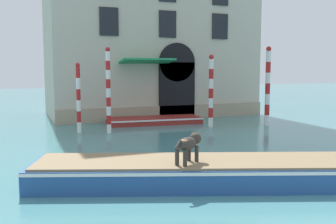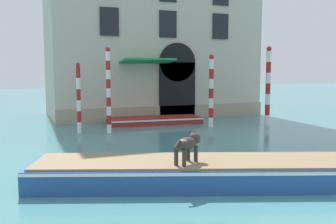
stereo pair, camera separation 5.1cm
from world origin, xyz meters
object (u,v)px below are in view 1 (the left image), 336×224
(boat_moored_near_palazzo, at_px, (154,120))
(mooring_pole_2, at_px, (79,98))
(dog_on_deck, at_px, (189,144))
(mooring_pole_0, at_px, (268,86))
(boat_foreground, at_px, (199,171))
(mooring_pole_1, at_px, (211,91))
(mooring_pole_3, at_px, (108,90))

(boat_moored_near_palazzo, bearing_deg, mooring_pole_2, -154.54)
(dog_on_deck, height_order, boat_moored_near_palazzo, dog_on_deck)
(boat_moored_near_palazzo, distance_m, mooring_pole_2, 4.92)
(dog_on_deck, xyz_separation_m, mooring_pole_0, (8.56, 8.50, 0.97))
(boat_foreground, distance_m, dog_on_deck, 0.92)
(mooring_pole_1, xyz_separation_m, mooring_pole_3, (-5.40, 0.05, 0.14))
(boat_foreground, bearing_deg, mooring_pole_1, 80.63)
(boat_moored_near_palazzo, bearing_deg, mooring_pole_0, -23.52)
(mooring_pole_0, relative_size, mooring_pole_2, 1.27)
(mooring_pole_2, bearing_deg, boat_moored_near_palazzo, 20.68)
(mooring_pole_2, height_order, mooring_pole_3, mooring_pole_3)
(dog_on_deck, relative_size, mooring_pole_0, 0.23)
(dog_on_deck, bearing_deg, mooring_pole_1, 23.92)
(mooring_pole_0, height_order, mooring_pole_1, mooring_pole_0)
(boat_foreground, height_order, mooring_pole_0, mooring_pole_0)
(dog_on_deck, xyz_separation_m, mooring_pole_1, (5.48, 9.11, 0.75))
(mooring_pole_1, relative_size, mooring_pole_3, 0.93)
(boat_moored_near_palazzo, bearing_deg, boat_foreground, -99.21)
(dog_on_deck, relative_size, mooring_pole_1, 0.26)
(boat_moored_near_palazzo, bearing_deg, dog_on_deck, -100.81)
(dog_on_deck, distance_m, mooring_pole_2, 9.84)
(boat_moored_near_palazzo, height_order, mooring_pole_1, mooring_pole_1)
(boat_foreground, xyz_separation_m, mooring_pole_3, (-0.30, 8.95, 1.69))
(dog_on_deck, height_order, mooring_pole_2, mooring_pole_2)
(mooring_pole_1, bearing_deg, boat_moored_near_palazzo, 135.10)
(boat_foreground, xyz_separation_m, mooring_pole_1, (5.09, 8.90, 1.55))
(boat_foreground, distance_m, mooring_pole_2, 9.76)
(boat_foreground, distance_m, mooring_pole_1, 10.37)
(boat_moored_near_palazzo, bearing_deg, mooring_pole_1, -40.12)
(mooring_pole_0, bearing_deg, boat_foreground, -134.57)
(mooring_pole_2, bearing_deg, mooring_pole_3, -24.56)
(mooring_pole_3, bearing_deg, boat_moored_near_palazzo, 36.03)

